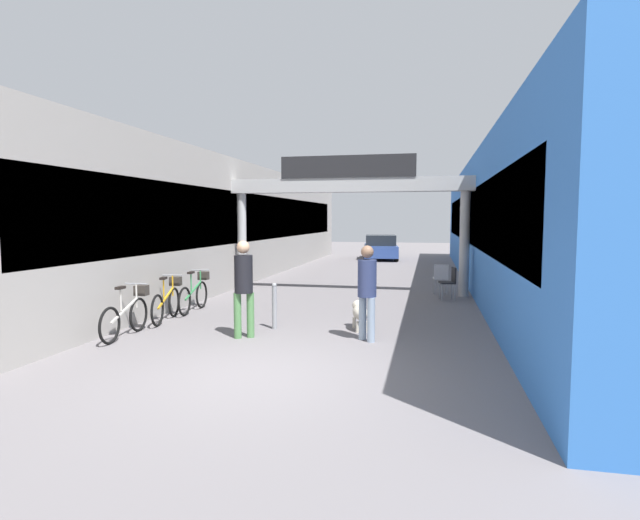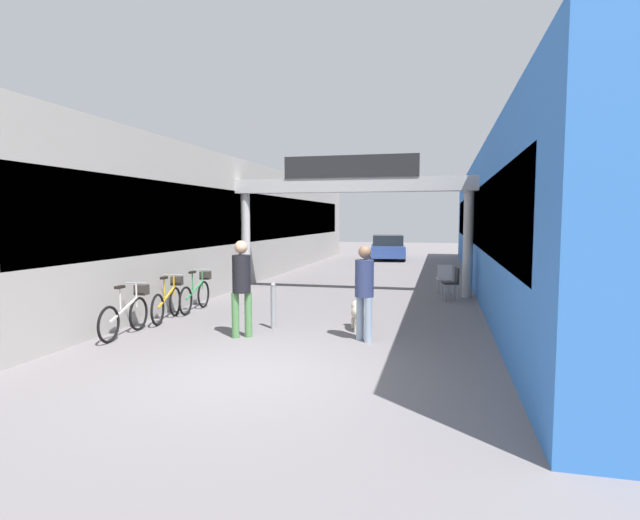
{
  "view_description": "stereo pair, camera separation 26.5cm",
  "coord_description": "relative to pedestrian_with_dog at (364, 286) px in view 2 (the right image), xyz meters",
  "views": [
    {
      "loc": [
        2.36,
        -6.64,
        2.22
      ],
      "look_at": [
        0.0,
        4.15,
        1.3
      ],
      "focal_mm": 28.0,
      "sensor_mm": 36.0,
      "label": 1
    },
    {
      "loc": [
        2.62,
        -6.58,
        2.22
      ],
      "look_at": [
        0.0,
        4.15,
        1.3
      ],
      "focal_mm": 28.0,
      "sensor_mm": 36.0,
      "label": 2
    }
  ],
  "objects": [
    {
      "name": "ground_plane",
      "position": [
        -1.28,
        -2.26,
        -1.0
      ],
      "size": [
        80.0,
        80.0,
        0.0
      ],
      "primitive_type": "plane",
      "color": "slate"
    },
    {
      "name": "storefront_left",
      "position": [
        -6.38,
        8.74,
        1.05
      ],
      "size": [
        3.0,
        26.0,
        4.1
      ],
      "color": "#9E9993",
      "rests_on": "ground_plane"
    },
    {
      "name": "storefront_right",
      "position": [
        3.81,
        8.74,
        1.05
      ],
      "size": [
        3.0,
        26.0,
        4.1
      ],
      "color": "blue",
      "rests_on": "ground_plane"
    },
    {
      "name": "arcade_sign_gateway",
      "position": [
        -1.28,
        5.75,
        1.88
      ],
      "size": [
        7.4,
        0.47,
        4.05
      ],
      "color": "#B2B2B2",
      "rests_on": "ground_plane"
    },
    {
      "name": "pedestrian_with_dog",
      "position": [
        0.0,
        0.0,
        0.0
      ],
      "size": [
        0.48,
        0.48,
        1.74
      ],
      "color": "#8C9EB2",
      "rests_on": "ground_plane"
    },
    {
      "name": "pedestrian_companion",
      "position": [
        -2.26,
        -0.26,
        0.05
      ],
      "size": [
        0.46,
        0.46,
        1.82
      ],
      "color": "#4C7F47",
      "rests_on": "ground_plane"
    },
    {
      "name": "dog_on_leash",
      "position": [
        -0.25,
        0.89,
        -0.65
      ],
      "size": [
        0.48,
        0.79,
        0.56
      ],
      "color": "beige",
      "rests_on": "ground_plane"
    },
    {
      "name": "bicycle_silver_nearest",
      "position": [
        -4.46,
        -0.61,
        -0.56
      ],
      "size": [
        0.46,
        1.69,
        0.98
      ],
      "color": "black",
      "rests_on": "ground_plane"
    },
    {
      "name": "bicycle_orange_second",
      "position": [
        -4.46,
        0.88,
        -0.56
      ],
      "size": [
        0.48,
        1.67,
        0.98
      ],
      "color": "black",
      "rests_on": "ground_plane"
    },
    {
      "name": "bicycle_green_third",
      "position": [
        -4.38,
        2.03,
        -0.56
      ],
      "size": [
        0.46,
        1.69,
        0.98
      ],
      "color": "black",
      "rests_on": "ground_plane"
    },
    {
      "name": "bollard_post_metal",
      "position": [
        -1.94,
        0.59,
        -0.52
      ],
      "size": [
        0.1,
        0.1,
        0.93
      ],
      "color": "gray",
      "rests_on": "ground_plane"
    },
    {
      "name": "cafe_chair_black_nearer",
      "position": [
        1.66,
        5.07,
        -0.46
      ],
      "size": [
        0.47,
        0.47,
        0.89
      ],
      "color": "gray",
      "rests_on": "ground_plane"
    },
    {
      "name": "cafe_chair_aluminium_farther",
      "position": [
        1.44,
        5.98,
        -0.46
      ],
      "size": [
        0.44,
        0.44,
        0.89
      ],
      "color": "gray",
      "rests_on": "ground_plane"
    },
    {
      "name": "parked_car_blue",
      "position": [
        -1.49,
        18.32,
        -0.36
      ],
      "size": [
        2.2,
        4.18,
        1.33
      ],
      "color": "#2D478C",
      "rests_on": "ground_plane"
    }
  ]
}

